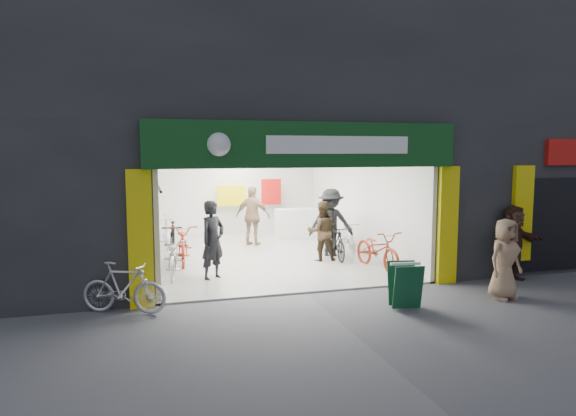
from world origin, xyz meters
name	(u,v)px	position (x,y,z in m)	size (l,w,h in m)	color
ground	(306,294)	(0.00, 0.00, 0.00)	(60.00, 60.00, 0.00)	#56565B
building	(283,104)	(0.91, 4.99, 4.31)	(17.00, 10.27, 8.00)	#232326
bike_left_front	(175,257)	(-2.50, 2.25, 0.47)	(0.63, 1.80, 0.94)	#ADADB1
bike_left_midfront	(173,243)	(-2.44, 3.73, 0.54)	(0.50, 1.79, 1.07)	black
bike_left_midback	(183,243)	(-2.18, 3.62, 0.53)	(0.71, 2.02, 1.06)	#9B210E
bike_left_back	(166,232)	(-2.50, 5.90, 0.50)	(0.47, 1.68, 1.01)	#B6B7BB
bike_right_front	(336,242)	(1.80, 2.93, 0.48)	(0.45, 1.59, 0.95)	black
bike_right_mid	(378,250)	(2.37, 1.56, 0.50)	(0.67, 1.91, 1.00)	maroon
bike_right_back	(348,237)	(2.50, 3.77, 0.47)	(0.44, 1.56, 0.94)	#AAAAAE
parked_bike	(124,288)	(-3.57, -0.30, 0.48)	(0.45, 1.58, 0.95)	#BCBDC2
customer_a	(213,241)	(-1.68, 1.66, 0.91)	(0.66, 0.44, 1.82)	black
customer_b	(322,232)	(1.36, 2.82, 0.81)	(0.78, 0.61, 1.61)	#39291A
customer_c	(331,223)	(1.80, 3.31, 0.95)	(1.23, 0.71, 1.90)	black
customer_d	(253,216)	(0.07, 5.47, 0.94)	(1.10, 0.46, 1.88)	#947556
pedestrian_near	(505,259)	(3.66, -1.44, 0.81)	(0.79, 0.51, 1.61)	#977657
pedestrian_far	(513,243)	(4.79, -0.30, 0.87)	(1.61, 0.51, 1.74)	#382119
sandwich_board	(405,284)	(1.46, -1.44, 0.46)	(0.63, 0.64, 0.84)	#104326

